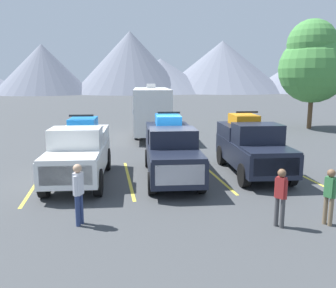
{
  "coord_description": "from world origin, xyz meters",
  "views": [
    {
      "loc": [
        -2.66,
        -13.95,
        3.99
      ],
      "look_at": [
        0.0,
        0.83,
        1.2
      ],
      "focal_mm": 37.38,
      "sensor_mm": 36.0,
      "label": 1
    }
  ],
  "objects_px": {
    "pickup_truck_a": "(80,151)",
    "person_a": "(281,194)",
    "pickup_truck_c": "(251,145)",
    "pickup_truck_b": "(171,149)",
    "person_c": "(78,190)",
    "camper_trailer_a": "(152,110)",
    "person_b": "(330,193)"
  },
  "relations": [
    {
      "from": "pickup_truck_c",
      "to": "person_a",
      "type": "bearing_deg",
      "value": -105.49
    },
    {
      "from": "person_a",
      "to": "person_b",
      "type": "relative_size",
      "value": 1.03
    },
    {
      "from": "pickup_truck_b",
      "to": "person_c",
      "type": "distance_m",
      "value": 5.56
    },
    {
      "from": "pickup_truck_c",
      "to": "person_c",
      "type": "relative_size",
      "value": 3.09
    },
    {
      "from": "camper_trailer_a",
      "to": "person_c",
      "type": "relative_size",
      "value": 4.75
    },
    {
      "from": "pickup_truck_b",
      "to": "camper_trailer_a",
      "type": "height_order",
      "value": "camper_trailer_a"
    },
    {
      "from": "person_c",
      "to": "camper_trailer_a",
      "type": "bearing_deg",
      "value": 74.73
    },
    {
      "from": "pickup_truck_c",
      "to": "person_b",
      "type": "height_order",
      "value": "pickup_truck_c"
    },
    {
      "from": "pickup_truck_b",
      "to": "person_c",
      "type": "xyz_separation_m",
      "value": [
        -3.4,
        -4.39,
        -0.18
      ]
    },
    {
      "from": "person_b",
      "to": "pickup_truck_a",
      "type": "bearing_deg",
      "value": 140.84
    },
    {
      "from": "pickup_truck_a",
      "to": "person_c",
      "type": "height_order",
      "value": "pickup_truck_a"
    },
    {
      "from": "pickup_truck_a",
      "to": "pickup_truck_c",
      "type": "relative_size",
      "value": 1.02
    },
    {
      "from": "person_a",
      "to": "person_c",
      "type": "xyz_separation_m",
      "value": [
        -5.39,
        1.11,
        0.06
      ]
    },
    {
      "from": "pickup_truck_b",
      "to": "pickup_truck_c",
      "type": "distance_m",
      "value": 3.52
    },
    {
      "from": "pickup_truck_b",
      "to": "pickup_truck_c",
      "type": "height_order",
      "value": "pickup_truck_b"
    },
    {
      "from": "pickup_truck_a",
      "to": "person_c",
      "type": "bearing_deg",
      "value": -86.74
    },
    {
      "from": "pickup_truck_c",
      "to": "person_a",
      "type": "height_order",
      "value": "pickup_truck_c"
    },
    {
      "from": "camper_trailer_a",
      "to": "person_c",
      "type": "bearing_deg",
      "value": -105.27
    },
    {
      "from": "pickup_truck_a",
      "to": "person_c",
      "type": "xyz_separation_m",
      "value": [
        0.26,
        -4.5,
        -0.2
      ]
    },
    {
      "from": "pickup_truck_b",
      "to": "pickup_truck_c",
      "type": "relative_size",
      "value": 1.12
    },
    {
      "from": "pickup_truck_b",
      "to": "person_a",
      "type": "xyz_separation_m",
      "value": [
        1.99,
        -5.51,
        -0.24
      ]
    },
    {
      "from": "pickup_truck_a",
      "to": "person_a",
      "type": "relative_size",
      "value": 3.34
    },
    {
      "from": "person_a",
      "to": "person_c",
      "type": "bearing_deg",
      "value": 168.33
    },
    {
      "from": "pickup_truck_c",
      "to": "person_c",
      "type": "xyz_separation_m",
      "value": [
        -6.91,
        -4.39,
        -0.2
      ]
    },
    {
      "from": "pickup_truck_a",
      "to": "person_a",
      "type": "distance_m",
      "value": 7.97
    },
    {
      "from": "camper_trailer_a",
      "to": "person_a",
      "type": "xyz_separation_m",
      "value": [
        1.45,
        -15.55,
        -0.99
      ]
    },
    {
      "from": "pickup_truck_a",
      "to": "pickup_truck_b",
      "type": "height_order",
      "value": "pickup_truck_b"
    },
    {
      "from": "camper_trailer_a",
      "to": "person_c",
      "type": "height_order",
      "value": "camper_trailer_a"
    },
    {
      "from": "pickup_truck_b",
      "to": "pickup_truck_a",
      "type": "bearing_deg",
      "value": 178.28
    },
    {
      "from": "pickup_truck_c",
      "to": "camper_trailer_a",
      "type": "bearing_deg",
      "value": 106.49
    },
    {
      "from": "pickup_truck_a",
      "to": "person_c",
      "type": "relative_size",
      "value": 3.15
    },
    {
      "from": "person_c",
      "to": "pickup_truck_b",
      "type": "bearing_deg",
      "value": 52.28
    }
  ]
}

